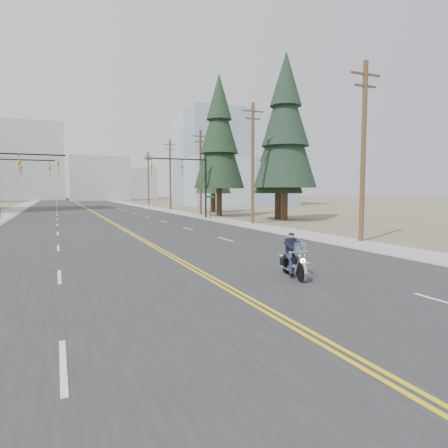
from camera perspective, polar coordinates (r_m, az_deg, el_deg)
The scene contains 23 objects.
ground_plane at distance 12.96m, azimuth 0.71°, elevation -9.34°, with size 400.00×400.00×0.00m, color #776D56.
road at distance 81.74m, azimuth -19.30°, elevation 2.29°, with size 20.00×200.00×0.01m, color #303033.
sidewalk_left at distance 81.84m, azimuth -27.37°, elevation 2.03°, with size 3.00×200.00×0.01m, color #A5A5A0.
sidewalk_right at distance 83.24m, azimuth -11.37°, elevation 2.51°, with size 3.00×200.00×0.01m, color #A5A5A0.
traffic_mast_left at distance 43.74m, azimuth -28.19°, elevation 6.54°, with size 7.10×0.26×7.00m.
traffic_mast_right at distance 45.75m, azimuth -5.03°, elevation 6.98°, with size 7.10×0.26×7.00m.
traffic_mast_far at distance 51.73m, azimuth -27.74°, elevation 6.13°, with size 6.10×0.26×7.00m.
street_sign at distance 44.46m, azimuth -1.97°, elevation 3.02°, with size 0.90×0.06×2.62m.
utility_pole_a at distance 26.36m, azimuth 19.30°, elevation 10.11°, with size 2.20×0.30×11.00m.
utility_pole_b at distance 38.82m, azimuth 4.12°, elevation 8.93°, with size 2.20×0.30×11.50m.
utility_pole_c at distance 52.59m, azimuth -3.37°, elevation 7.57°, with size 2.20×0.30×11.00m.
utility_pole_d at distance 66.92m, azimuth -7.69°, elevation 7.15°, with size 2.20×0.30×11.50m.
utility_pole_e at distance 83.42m, azimuth -10.76°, elevation 6.46°, with size 2.20×0.30×11.00m.
glass_building at distance 89.80m, azimuth 1.61°, elevation 9.14°, with size 24.00×16.00×20.00m, color #9EB5CC.
haze_bldg_b at distance 137.20m, azimuth -17.48°, elevation 6.16°, with size 18.00×14.00×14.00m, color #ADB2B7.
haze_bldg_c at distance 129.73m, azimuth -2.52°, elevation 7.35°, with size 16.00×12.00×18.00m, color #B7BCC6.
haze_bldg_d at distance 152.00m, azimuth -25.68°, elevation 8.02°, with size 20.00×15.00×26.00m, color #ADB2B7.
haze_bldg_e at distance 164.31m, azimuth -12.36°, elevation 5.65°, with size 14.00×14.00×12.00m, color #B7BCC6.
motorcyclist at distance 14.72m, azimuth 9.95°, elevation -4.47°, with size 0.89×2.08×1.62m, color black, non-canonical shape.
conifer_near at distance 43.18m, azimuth 8.78°, elevation 13.89°, with size 6.61×6.61×17.49m.
conifer_mid at distance 45.09m, azimuth 7.80°, elevation 11.25°, with size 5.41×5.41×14.43m.
conifer_tall at distance 49.80m, azimuth -0.70°, elevation 12.59°, with size 6.23×6.23×17.29m.
conifer_far at distance 58.69m, azimuth -1.55°, elevation 9.45°, with size 5.17×5.17×13.86m.
Camera 1 is at (-5.02, -11.52, 3.16)m, focal length 32.00 mm.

